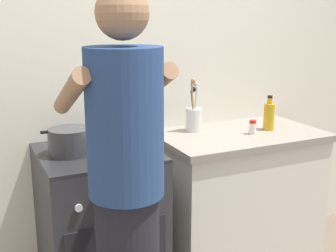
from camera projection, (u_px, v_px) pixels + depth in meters
back_wall at (164, 72)px, 2.77m from camera, size 3.20×0.10×2.50m
countertop at (237, 201)px, 2.79m from camera, size 1.00×0.60×0.90m
stove_range at (100, 229)px, 2.42m from camera, size 0.60×0.62×0.90m
pot at (69, 141)px, 2.25m from camera, size 0.28×0.21×0.14m
mixing_bowl at (125, 142)px, 2.32m from camera, size 0.31×0.31×0.08m
utensil_crock at (194, 117)px, 2.70m from camera, size 0.10×0.10×0.33m
spice_bottle at (253, 127)px, 2.64m from camera, size 0.04×0.04×0.08m
oil_bottle at (269, 116)px, 2.73m from camera, size 0.07×0.07×0.22m
person at (126, 203)px, 1.77m from camera, size 0.41×0.50×1.70m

